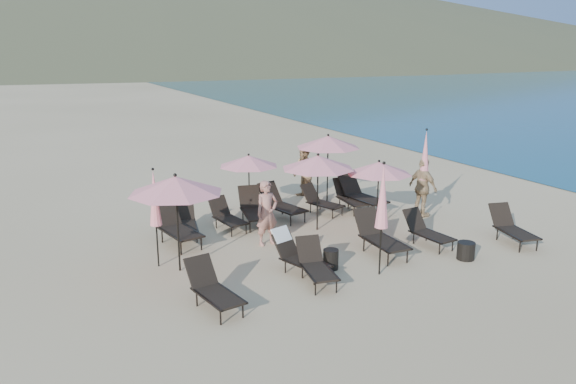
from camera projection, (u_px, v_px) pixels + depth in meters
name	position (u px, v px, depth m)	size (l,w,h in m)	color
ground	(392.00, 262.00, 13.85)	(800.00, 800.00, 0.00)	#D6BA8C
volcanic_headland	(163.00, 4.00, 300.36)	(690.00, 690.00, 55.00)	brown
lounger_0	(213.00, 288.00, 11.35)	(0.86, 1.67, 0.91)	black
lounger_1	(316.00, 264.00, 12.63)	(0.85, 1.61, 0.88)	black
lounger_2	(297.00, 253.00, 13.13)	(1.00, 1.65, 0.97)	black
lounger_3	(379.00, 236.00, 14.32)	(0.75, 1.81, 1.03)	black
lounger_4	(427.00, 230.00, 14.95)	(0.71, 1.56, 0.87)	black
lounger_5	(512.00, 227.00, 15.14)	(0.96, 1.71, 0.93)	black
lounger_6	(185.00, 221.00, 15.74)	(0.91, 1.65, 0.90)	black
lounger_7	(176.00, 226.00, 15.05)	(1.02, 1.94, 1.06)	black
lounger_8	(227.00, 216.00, 16.25)	(0.78, 1.56, 0.86)	black
lounger_9	(321.00, 201.00, 17.85)	(1.01, 1.58, 0.85)	black
lounger_10	(350.00, 196.00, 18.22)	(0.74, 1.65, 0.92)	black
lounger_11	(361.00, 194.00, 18.23)	(0.95, 1.93, 1.07)	black
lounger_12	(281.00, 203.00, 17.28)	(1.04, 1.86, 1.01)	black
lounger_13	(253.00, 208.00, 16.74)	(0.99, 1.85, 1.01)	black
umbrella_open_0	(176.00, 185.00, 12.81)	(2.20, 2.20, 2.37)	black
umbrella_open_1	(318.00, 162.00, 15.78)	(2.10, 2.10, 2.26)	black
umbrella_open_2	(379.00, 168.00, 15.95)	(1.90, 1.90, 2.04)	black
umbrella_open_3	(249.00, 161.00, 17.17)	(1.85, 1.85, 1.99)	black
umbrella_open_4	(328.00, 142.00, 18.70)	(2.17, 2.17, 2.34)	black
umbrella_closed_0	(383.00, 197.00, 12.64)	(0.31, 0.31, 2.69)	black
umbrella_closed_1	(425.00, 156.00, 17.08)	(0.32, 0.32, 2.77)	black
umbrella_closed_2	(155.00, 199.00, 13.16)	(0.29, 0.29, 2.44)	black
side_table_0	(331.00, 259.00, 13.38)	(0.37, 0.37, 0.49)	black
side_table_1	(466.00, 251.00, 13.98)	(0.44, 0.44, 0.44)	black
beachgoer_a	(267.00, 213.00, 14.87)	(0.64, 0.42, 1.75)	#AA6C5C
beachgoer_b	(304.00, 172.00, 19.41)	(0.91, 0.71, 1.87)	tan
beachgoer_c	(423.00, 188.00, 17.34)	(1.09, 0.45, 1.85)	tan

